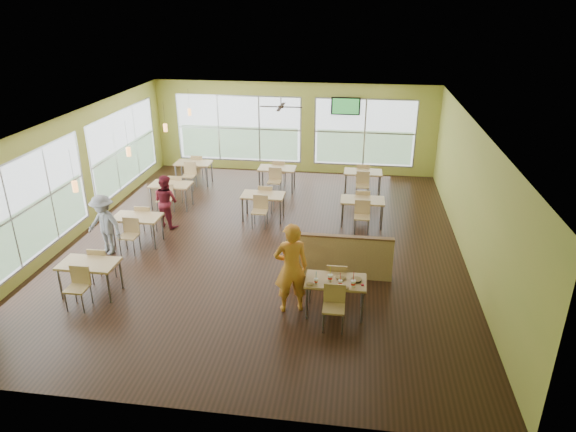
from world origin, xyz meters
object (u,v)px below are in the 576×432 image
Objects in this scene: main_table at (336,285)px; man_plaid at (291,268)px; food_basket at (356,280)px; half_wall_divider at (339,256)px.

man_plaid is (-0.89, -0.01, 0.33)m from main_table.
man_plaid is at bearing -179.15° from food_basket.
man_plaid is 8.60× the size of food_basket.
food_basket is (1.29, 0.02, -0.18)m from man_plaid.
main_table is 0.63× the size of half_wall_divider.
main_table is at bearing -178.27° from food_basket.
main_table is 6.82× the size of food_basket.
half_wall_divider reaches higher than main_table.
half_wall_divider is 1.25× the size of man_plaid.
main_table is 0.43m from food_basket.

